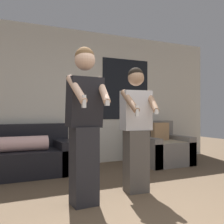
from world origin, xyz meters
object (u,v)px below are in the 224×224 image
couch (12,157)px  armchair (161,149)px  person_left (85,122)px  person_right (136,128)px

couch → armchair: bearing=-3.5°
couch → person_left: (0.63, -1.80, 0.63)m
couch → armchair: armchair is taller
couch → person_left: size_ratio=1.12×
couch → person_left: 2.01m
person_left → person_right: size_ratio=1.09×
couch → person_right: size_ratio=1.21×
person_right → person_left: bearing=-166.2°
armchair → person_left: size_ratio=0.55×
person_left → person_right: bearing=13.8°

